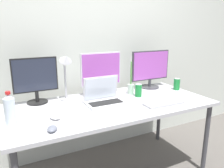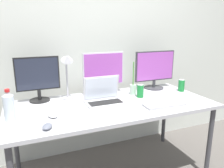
{
  "view_description": "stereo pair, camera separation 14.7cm",
  "coord_description": "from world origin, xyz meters",
  "views": [
    {
      "loc": [
        -0.84,
        -1.66,
        1.4
      ],
      "look_at": [
        0.0,
        0.0,
        0.92
      ],
      "focal_mm": 35.0,
      "sensor_mm": 36.0,
      "label": 1
    },
    {
      "loc": [
        -0.71,
        -1.72,
        1.4
      ],
      "look_at": [
        0.0,
        0.0,
        0.92
      ],
      "focal_mm": 35.0,
      "sensor_mm": 36.0,
      "label": 2
    }
  ],
  "objects": [
    {
      "name": "laptop_silver",
      "position": [
        -0.07,
        0.04,
        0.8
      ],
      "size": [
        0.34,
        0.23,
        0.24
      ],
      "color": "silver",
      "rests_on": "work_desk"
    },
    {
      "name": "monitor_center",
      "position": [
        0.03,
        0.31,
        0.97
      ],
      "size": [
        0.43,
        0.2,
        0.43
      ],
      "color": "silver",
      "rests_on": "work_desk"
    },
    {
      "name": "monitor_left",
      "position": [
        -0.6,
        0.32,
        0.96
      ],
      "size": [
        0.39,
        0.19,
        0.41
      ],
      "color": "black",
      "rests_on": "work_desk"
    },
    {
      "name": "mouse_by_keyboard",
      "position": [
        -0.54,
        -0.12,
        0.76
      ],
      "size": [
        0.1,
        0.12,
        0.03
      ],
      "primitive_type": "ellipsoid",
      "rotation": [
        0.0,
        0.0,
        0.38
      ],
      "color": "silver",
      "rests_on": "work_desk"
    },
    {
      "name": "wall_back",
      "position": [
        0.0,
        0.59,
        1.3
      ],
      "size": [
        7.0,
        0.08,
        2.6
      ],
      "primitive_type": "cube",
      "color": "silver",
      "rests_on": "ground"
    },
    {
      "name": "soda_can_near_keyboard",
      "position": [
        0.33,
        0.06,
        0.8
      ],
      "size": [
        0.07,
        0.07,
        0.13
      ],
      "color": "#197F33",
      "rests_on": "work_desk"
    },
    {
      "name": "soda_can_by_laptop",
      "position": [
        0.84,
        0.08,
        0.8
      ],
      "size": [
        0.07,
        0.07,
        0.13
      ],
      "color": "#197F33",
      "rests_on": "work_desk"
    },
    {
      "name": "work_desk",
      "position": [
        0.0,
        0.0,
        0.69
      ],
      "size": [
        1.81,
        0.84,
        0.74
      ],
      "color": "#424247",
      "rests_on": "ground"
    },
    {
      "name": "bamboo_vase",
      "position": [
        0.3,
        0.17,
        0.81
      ],
      "size": [
        0.07,
        0.07,
        0.34
      ],
      "color": "#B2D1B7",
      "rests_on": "work_desk"
    },
    {
      "name": "keyboard_main",
      "position": [
        0.4,
        -0.23,
        0.75
      ],
      "size": [
        0.37,
        0.14,
        0.02
      ],
      "primitive_type": "cube",
      "rotation": [
        0.0,
        0.0,
        -0.03
      ],
      "color": "#B2B2B7",
      "rests_on": "work_desk"
    },
    {
      "name": "monitor_right",
      "position": [
        0.63,
        0.29,
        0.96
      ],
      "size": [
        0.48,
        0.22,
        0.42
      ],
      "color": "#38383D",
      "rests_on": "work_desk"
    },
    {
      "name": "desk_lamp",
      "position": [
        -0.34,
        0.24,
        1.05
      ],
      "size": [
        0.11,
        0.18,
        0.46
      ],
      "color": "#B7B7BC",
      "rests_on": "work_desk"
    },
    {
      "name": "mouse_by_laptop",
      "position": [
        -0.6,
        -0.31,
        0.76
      ],
      "size": [
        0.09,
        0.11,
        0.03
      ],
      "primitive_type": "ellipsoid",
      "rotation": [
        0.0,
        0.0,
        -0.38
      ],
      "color": "slate",
      "rests_on": "work_desk"
    },
    {
      "name": "water_bottle",
      "position": [
        -0.83,
        -0.07,
        0.85
      ],
      "size": [
        0.08,
        0.08,
        0.24
      ],
      "color": "silver",
      "rests_on": "work_desk"
    }
  ]
}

